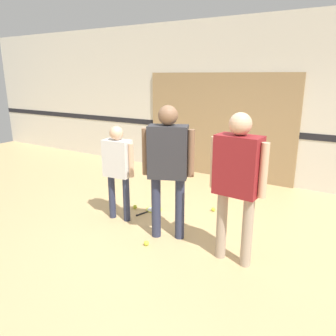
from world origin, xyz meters
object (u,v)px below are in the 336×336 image
(person_student_right, at_px, (237,173))
(racket_spare_on_floor, at_px, (153,210))
(tennis_ball_stray_left, at_px, (213,209))
(tennis_ball_by_spare_racket, at_px, (135,207))
(person_student_left, at_px, (118,163))
(person_instructor, at_px, (168,159))
(tennis_ball_near_instructor, at_px, (146,243))

(person_student_right, bearing_deg, racket_spare_on_floor, -20.14)
(tennis_ball_stray_left, bearing_deg, person_student_right, -57.31)
(racket_spare_on_floor, bearing_deg, tennis_ball_by_spare_racket, -56.45)
(person_student_left, bearing_deg, tennis_ball_stray_left, 37.04)
(person_instructor, bearing_deg, tennis_ball_near_instructor, -130.30)
(tennis_ball_near_instructor, bearing_deg, person_instructor, 72.28)
(person_student_left, relative_size, racket_spare_on_floor, 2.78)
(tennis_ball_near_instructor, height_order, tennis_ball_stray_left, same)
(tennis_ball_by_spare_racket, bearing_deg, person_instructor, -29.14)
(person_student_right, height_order, tennis_ball_by_spare_racket, person_student_right)
(person_instructor, height_order, tennis_ball_by_spare_racket, person_instructor)
(racket_spare_on_floor, height_order, tennis_ball_by_spare_racket, tennis_ball_by_spare_racket)
(tennis_ball_near_instructor, distance_m, tennis_ball_by_spare_racket, 1.23)
(tennis_ball_near_instructor, bearing_deg, racket_spare_on_floor, 119.89)
(racket_spare_on_floor, height_order, tennis_ball_stray_left, tennis_ball_stray_left)
(racket_spare_on_floor, bearing_deg, person_student_left, -9.75)
(person_instructor, xyz_separation_m, tennis_ball_by_spare_racket, (-0.96, 0.54, -1.06))
(person_instructor, xyz_separation_m, tennis_ball_stray_left, (0.17, 1.11, -1.06))
(person_instructor, height_order, tennis_ball_stray_left, person_instructor)
(person_student_left, distance_m, racket_spare_on_floor, 1.04)
(tennis_ball_by_spare_racket, bearing_deg, person_student_right, -18.59)
(racket_spare_on_floor, bearing_deg, person_student_right, 81.54)
(person_student_right, bearing_deg, tennis_ball_by_spare_racket, -14.41)
(person_student_right, bearing_deg, person_student_left, -2.40)
(racket_spare_on_floor, bearing_deg, tennis_ball_stray_left, 135.48)
(person_student_left, height_order, tennis_ball_by_spare_racket, person_student_left)
(person_student_left, bearing_deg, racket_spare_on_floor, 59.03)
(racket_spare_on_floor, distance_m, tennis_ball_near_instructor, 1.13)
(person_instructor, bearing_deg, racket_spare_on_floor, 114.45)
(person_student_left, distance_m, person_student_right, 1.91)
(person_student_left, bearing_deg, person_instructor, -12.05)
(person_student_right, relative_size, tennis_ball_by_spare_racket, 26.35)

